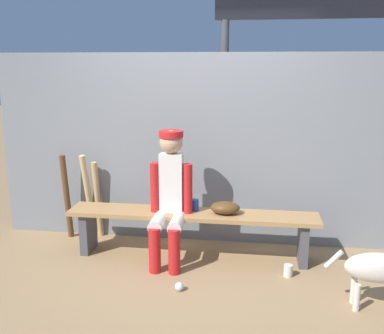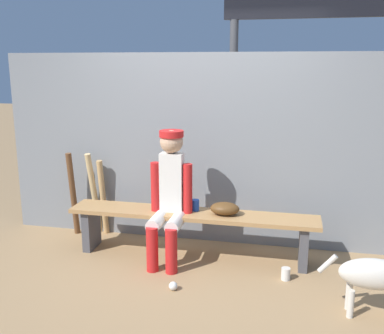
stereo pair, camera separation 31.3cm
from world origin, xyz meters
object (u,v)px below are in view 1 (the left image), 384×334
at_px(scoreboard, 314,21).
at_px(bat_wood_dark, 67,197).
at_px(baseball_glove, 225,208).
at_px(baseball, 179,287).
at_px(player_seated, 170,193).
at_px(dugout_bench, 192,222).
at_px(bat_wood_tan, 98,200).
at_px(cup_on_ground, 288,271).
at_px(bat_wood_natural, 88,196).
at_px(cup_on_bench, 195,205).

bearing_deg(scoreboard, bat_wood_dark, -156.37).
height_order(baseball_glove, baseball, baseball_glove).
bearing_deg(baseball, player_seated, 107.82).
distance_m(dugout_bench, bat_wood_tan, 1.16).
xyz_separation_m(baseball, cup_on_ground, (0.92, 0.40, 0.02)).
height_order(bat_wood_natural, cup_on_ground, bat_wood_natural).
relative_size(dugout_bench, bat_wood_dark, 2.61).
bearing_deg(dugout_bench, baseball_glove, 0.00).
bearing_deg(bat_wood_tan, scoreboard, 24.94).
distance_m(player_seated, scoreboard, 2.68).
bearing_deg(baseball, scoreboard, 60.32).
height_order(cup_on_bench, scoreboard, scoreboard).
relative_size(baseball, scoreboard, 0.02).
distance_m(baseball_glove, cup_on_ground, 0.81).
relative_size(baseball_glove, cup_on_ground, 2.55).
bearing_deg(cup_on_ground, bat_wood_tan, 161.32).
bearing_deg(player_seated, cup_on_ground, -9.70).
bearing_deg(cup_on_ground, bat_wood_natural, 162.20).
bearing_deg(bat_wood_dark, scoreboard, 23.63).
xyz_separation_m(bat_wood_natural, cup_on_bench, (1.21, -0.32, 0.05)).
height_order(player_seated, cup_on_ground, player_seated).
xyz_separation_m(baseball_glove, bat_wood_tan, (-1.41, 0.38, -0.10)).
relative_size(dugout_bench, player_seated, 1.93).
distance_m(bat_wood_natural, cup_on_ground, 2.25).
height_order(bat_wood_natural, baseball, bat_wood_natural).
bearing_deg(baseball_glove, scoreboard, 58.42).
bearing_deg(bat_wood_dark, cup_on_ground, -14.52).
relative_size(dugout_bench, baseball_glove, 8.66).
bearing_deg(scoreboard, cup_on_ground, -99.69).
bearing_deg(cup_on_ground, cup_on_bench, 158.40).
bearing_deg(bat_wood_dark, cup_on_bench, -9.80).
distance_m(player_seated, cup_on_bench, 0.32).
xyz_separation_m(bat_wood_tan, bat_wood_natural, (-0.10, -0.00, 0.04)).
distance_m(baseball_glove, scoreboard, 2.49).
height_order(cup_on_ground, cup_on_bench, cup_on_bench).
height_order(baseball, cup_on_bench, cup_on_bench).
bearing_deg(baseball, cup_on_bench, 87.96).
distance_m(dugout_bench, scoreboard, 2.74).
relative_size(bat_wood_tan, baseball, 11.47).
relative_size(bat_wood_natural, baseball, 12.62).
relative_size(cup_on_bench, scoreboard, 0.03).
xyz_separation_m(baseball_glove, cup_on_bench, (-0.30, 0.06, -0.00)).
height_order(baseball, cup_on_ground, cup_on_ground).
xyz_separation_m(cup_on_ground, cup_on_bench, (-0.90, 0.35, 0.46)).
bearing_deg(cup_on_bench, scoreboard, 49.36).
distance_m(player_seated, bat_wood_natural, 1.13).
xyz_separation_m(bat_wood_tan, baseball, (1.08, -1.07, -0.39)).
xyz_separation_m(bat_wood_natural, scoreboard, (2.40, 1.07, 1.87)).
bearing_deg(dugout_bench, bat_wood_dark, 167.76).
relative_size(bat_wood_dark, cup_on_ground, 8.46).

